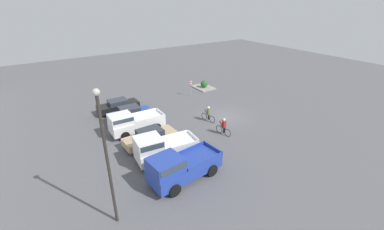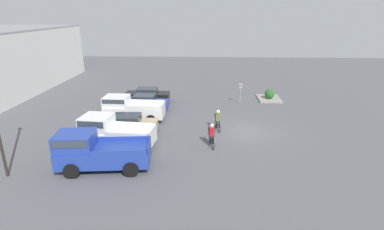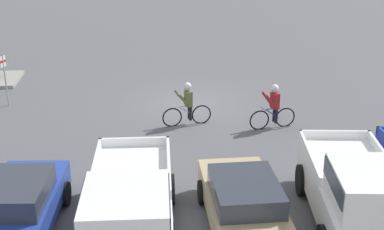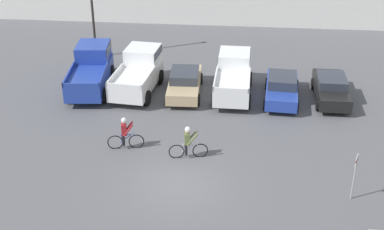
{
  "view_description": "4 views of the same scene",
  "coord_description": "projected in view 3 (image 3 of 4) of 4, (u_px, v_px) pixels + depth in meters",
  "views": [
    {
      "loc": [
        -18.94,
        16.87,
        11.83
      ],
      "look_at": [
        0.2,
        4.18,
        1.2
      ],
      "focal_mm": 24.0,
      "sensor_mm": 36.0,
      "label": 1
    },
    {
      "loc": [
        -22.0,
        3.21,
        8.94
      ],
      "look_at": [
        0.2,
        4.18,
        1.2
      ],
      "focal_mm": 28.0,
      "sensor_mm": 36.0,
      "label": 2
    },
    {
      "loc": [
        1.47,
        20.44,
        7.76
      ],
      "look_at": [
        0.2,
        4.18,
        1.2
      ],
      "focal_mm": 50.0,
      "sensor_mm": 36.0,
      "label": 3
    },
    {
      "loc": [
        2.51,
        -19.13,
        13.46
      ],
      "look_at": [
        0.2,
        4.18,
        1.2
      ],
      "focal_mm": 50.0,
      "sensor_mm": 36.0,
      "label": 4
    }
  ],
  "objects": [
    {
      "name": "pickup_truck_2",
      "position": [
        130.0,
        207.0,
        12.46
      ],
      "size": [
        2.26,
        5.08,
        2.13
      ],
      "color": "white",
      "rests_on": "ground_plane"
    },
    {
      "name": "pickup_truck_1",
      "position": [
        360.0,
        193.0,
        12.94
      ],
      "size": [
        2.64,
        5.03,
        2.29
      ],
      "color": "white",
      "rests_on": "ground_plane"
    },
    {
      "name": "fire_lane_sign",
      "position": [
        5.0,
        75.0,
        21.24
      ],
      "size": [
        0.16,
        0.28,
        2.19
      ],
      "color": "#9E9EA3",
      "rests_on": "ground_plane"
    },
    {
      "name": "cyclist_0",
      "position": [
        187.0,
        103.0,
        19.59
      ],
      "size": [
        1.84,
        0.54,
        1.67
      ],
      "color": "black",
      "rests_on": "ground_plane"
    },
    {
      "name": "sedan_1",
      "position": [
        17.0,
        209.0,
        13.07
      ],
      "size": [
        2.13,
        4.54,
        1.5
      ],
      "color": "#233D9E",
      "rests_on": "ground_plane"
    },
    {
      "name": "sedan_0",
      "position": [
        245.0,
        207.0,
        13.21
      ],
      "size": [
        2.07,
        4.71,
        1.43
      ],
      "color": "tan",
      "rests_on": "ground_plane"
    },
    {
      "name": "ground_plane",
      "position": [
        189.0,
        104.0,
        21.91
      ],
      "size": [
        80.0,
        80.0,
        0.0
      ],
      "primitive_type": "plane",
      "color": "#56565B"
    },
    {
      "name": "cyclist_1",
      "position": [
        274.0,
        106.0,
        19.31
      ],
      "size": [
        1.76,
        0.53,
        1.7
      ],
      "color": "black",
      "rests_on": "ground_plane"
    }
  ]
}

